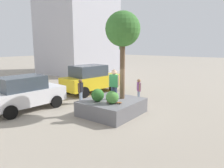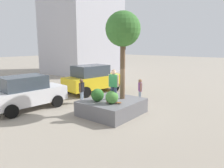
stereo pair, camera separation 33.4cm
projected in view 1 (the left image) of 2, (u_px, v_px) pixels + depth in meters
name	position (u px, v px, depth m)	size (l,w,h in m)	color
ground_plane	(116.00, 114.00, 12.00)	(120.00, 120.00, 0.00)	#9E9384
planter_ledge	(112.00, 107.00, 11.89)	(3.12, 2.80, 0.80)	slate
plaza_tree	(123.00, 30.00, 11.48)	(1.90, 1.90, 4.81)	brown
boxwood_shrub	(112.00, 97.00, 11.04)	(0.68, 0.68, 0.68)	#4C8C3D
hedge_clump	(98.00, 95.00, 11.45)	(0.69, 0.69, 0.69)	#2D6628
skateboard	(114.00, 102.00, 11.11)	(0.50, 0.82, 0.07)	brown
skateboarder	(114.00, 83.00, 10.93)	(0.27, 0.57, 1.71)	navy
police_car	(25.00, 93.00, 12.49)	(4.51, 2.33, 2.03)	white
taxi_cab	(90.00, 79.00, 17.05)	(4.98, 2.72, 2.22)	gold
traffic_light_corner	(121.00, 56.00, 17.38)	(0.37, 0.36, 4.28)	black
passerby_with_bag	(139.00, 89.00, 14.38)	(0.42, 0.42, 1.55)	#8C9EB7
pedestrian_crossing	(81.00, 89.00, 13.95)	(0.52, 0.32, 1.62)	#8C9EB7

